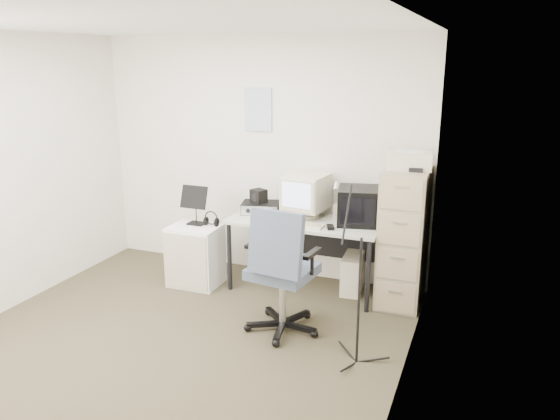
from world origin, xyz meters
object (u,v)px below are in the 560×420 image
(office_chair, at_px, (283,269))
(side_cart, at_px, (195,255))
(filing_cabinet, at_px, (404,238))
(desk, at_px, (306,254))

(office_chair, relative_size, side_cart, 1.81)
(side_cart, bearing_deg, filing_cabinet, 7.90)
(office_chair, distance_m, side_cart, 1.36)
(office_chair, xyz_separation_m, side_cart, (-1.19, 0.60, -0.25))
(filing_cabinet, xyz_separation_m, desk, (-0.95, -0.03, -0.29))
(filing_cabinet, bearing_deg, office_chair, -132.34)
(desk, xyz_separation_m, office_chair, (0.10, -0.90, 0.20))
(desk, bearing_deg, office_chair, -83.58)
(side_cart, bearing_deg, office_chair, -28.08)
(desk, xyz_separation_m, side_cart, (-1.09, -0.30, -0.05))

